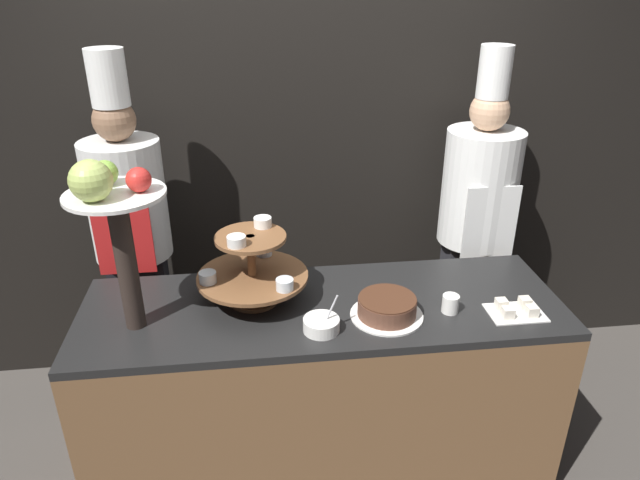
{
  "coord_description": "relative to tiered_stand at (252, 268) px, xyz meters",
  "views": [
    {
      "loc": [
        -0.25,
        -1.67,
        2.19
      ],
      "look_at": [
        0.0,
        0.43,
        1.16
      ],
      "focal_mm": 32.0,
      "sensor_mm": 36.0,
      "label": 1
    }
  ],
  "objects": [
    {
      "name": "cup_white",
      "position": [
        0.79,
        -0.18,
        -0.12
      ],
      "size": [
        0.07,
        0.07,
        0.07
      ],
      "color": "white",
      "rests_on": "buffet_counter"
    },
    {
      "name": "buffet_counter",
      "position": [
        0.28,
        -0.07,
        -0.61
      ],
      "size": [
        2.0,
        0.66,
        0.91
      ],
      "color": "brown",
      "rests_on": "ground_plane"
    },
    {
      "name": "fruit_pedestal",
      "position": [
        -0.47,
        -0.14,
        0.33
      ],
      "size": [
        0.36,
        0.36,
        0.7
      ],
      "color": "#2D231E",
      "rests_on": "buffet_counter"
    },
    {
      "name": "wall_back",
      "position": [
        0.28,
        0.89,
        0.33
      ],
      "size": [
        10.0,
        0.06,
        2.8
      ],
      "color": "black",
      "rests_on": "ground_plane"
    },
    {
      "name": "chef_center_left",
      "position": [
        1.16,
        0.52,
        -0.07
      ],
      "size": [
        0.38,
        0.38,
        1.86
      ],
      "color": "#28282D",
      "rests_on": "ground_plane"
    },
    {
      "name": "serving_bowl_near",
      "position": [
        0.26,
        -0.25,
        -0.13
      ],
      "size": [
        0.14,
        0.14,
        0.15
      ],
      "color": "white",
      "rests_on": "buffet_counter"
    },
    {
      "name": "tiered_stand",
      "position": [
        0.0,
        0.0,
        0.0
      ],
      "size": [
        0.46,
        0.46,
        0.34
      ],
      "color": "brown",
      "rests_on": "buffet_counter"
    },
    {
      "name": "cake_round",
      "position": [
        0.53,
        -0.18,
        -0.12
      ],
      "size": [
        0.29,
        0.29,
        0.09
      ],
      "color": "white",
      "rests_on": "buffet_counter"
    },
    {
      "name": "cake_square_tray",
      "position": [
        1.05,
        -0.23,
        -0.14
      ],
      "size": [
        0.22,
        0.16,
        0.05
      ],
      "color": "white",
      "rests_on": "buffet_counter"
    },
    {
      "name": "chef_left",
      "position": [
        -0.58,
        0.52,
        -0.05
      ],
      "size": [
        0.37,
        0.37,
        1.87
      ],
      "color": "black",
      "rests_on": "ground_plane"
    }
  ]
}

